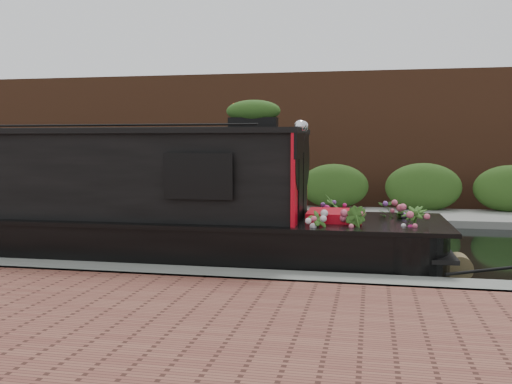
# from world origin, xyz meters

# --- Properties ---
(ground) EXTENTS (80.00, 80.00, 0.00)m
(ground) POSITION_xyz_m (0.00, 0.00, 0.00)
(ground) COLOR black
(ground) RESTS_ON ground
(near_bank_coping) EXTENTS (40.00, 0.60, 0.50)m
(near_bank_coping) POSITION_xyz_m (0.00, -3.30, 0.00)
(near_bank_coping) COLOR slate
(near_bank_coping) RESTS_ON ground
(far_bank_path) EXTENTS (40.00, 2.40, 0.34)m
(far_bank_path) POSITION_xyz_m (0.00, 4.20, 0.00)
(far_bank_path) COLOR gray
(far_bank_path) RESTS_ON ground
(far_hedge) EXTENTS (40.00, 1.10, 2.80)m
(far_hedge) POSITION_xyz_m (0.00, 5.10, 0.00)
(far_hedge) COLOR #2F531B
(far_hedge) RESTS_ON ground
(far_brick_wall) EXTENTS (40.00, 1.00, 8.00)m
(far_brick_wall) POSITION_xyz_m (0.00, 7.20, 0.00)
(far_brick_wall) COLOR brown
(far_brick_wall) RESTS_ON ground
(narrowboat) EXTENTS (11.74, 2.22, 2.77)m
(narrowboat) POSITION_xyz_m (-1.92, -1.98, 0.82)
(narrowboat) COLOR black
(narrowboat) RESTS_ON ground
(rope_fender) EXTENTS (0.35, 0.37, 0.35)m
(rope_fender) POSITION_xyz_m (4.35, -1.99, 0.18)
(rope_fender) COLOR brown
(rope_fender) RESTS_ON ground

